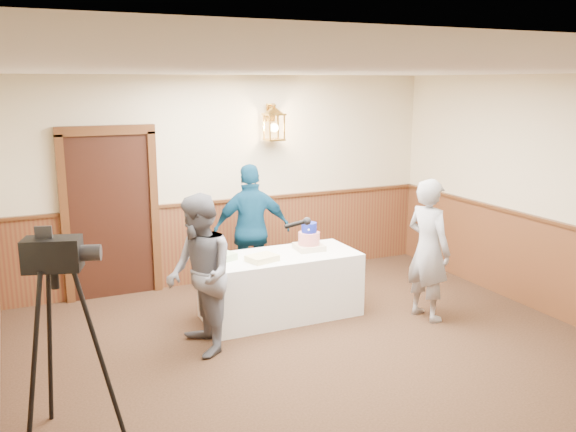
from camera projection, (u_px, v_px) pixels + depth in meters
name	position (u px, v px, depth m)	size (l,w,h in m)	color
ground	(360.00, 388.00, 5.51)	(7.00, 7.00, 0.00)	black
room_shell	(333.00, 215.00, 5.56)	(6.02, 7.02, 2.81)	beige
display_table	(281.00, 285.00, 7.14)	(1.80, 0.80, 0.75)	white
tiered_cake	(309.00, 239.00, 7.25)	(0.34, 0.34, 0.33)	beige
sheet_cake_yellow	(262.00, 258.00, 6.80)	(0.32, 0.25, 0.07)	#EAD18C
sheet_cake_green	(219.00, 257.00, 6.83)	(0.33, 0.26, 0.08)	#A9D899
interviewer	(200.00, 275.00, 6.09)	(1.48, 0.80, 1.64)	slate
baker	(428.00, 250.00, 6.99)	(0.60, 0.40, 1.65)	gray
assistant_p	(252.00, 230.00, 7.79)	(1.00, 0.42, 1.70)	navy
tv_camera_rig	(61.00, 355.00, 4.53)	(0.64, 0.59, 1.62)	black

